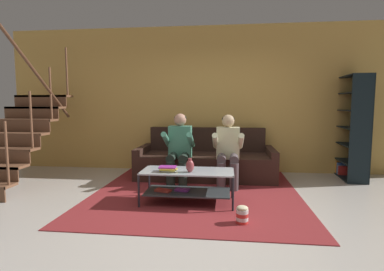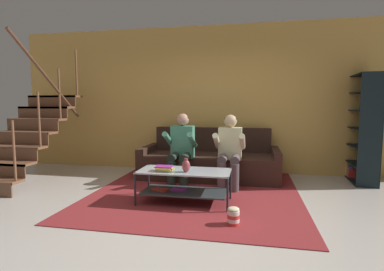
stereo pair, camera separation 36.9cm
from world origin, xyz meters
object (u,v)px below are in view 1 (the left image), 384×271
couch (206,162)px  coffee_table (187,181)px  person_seated_right (228,147)px  bookshelf (354,133)px  vase (190,166)px  person_seated_left (179,146)px  popcorn_tub (242,215)px  book_stack (168,169)px

couch → coffee_table: bearing=-95.7°
couch → person_seated_right: person_seated_right is taller
person_seated_right → bookshelf: (2.29, 0.83, 0.19)m
bookshelf → vase: bearing=-146.4°
vase → person_seated_left: bearing=106.7°
couch → person_seated_right: size_ratio=2.10×
coffee_table → popcorn_tub: bearing=-42.1°
coffee_table → vase: size_ratio=6.75×
popcorn_tub → book_stack: bearing=150.0°
popcorn_tub → person_seated_left: bearing=121.5°
person_seated_left → person_seated_right: (0.81, -0.00, -0.01)m
person_seated_right → book_stack: size_ratio=4.87×
person_seated_right → bookshelf: bookshelf is taller
person_seated_left → popcorn_tub: size_ratio=5.65×
person_seated_left → bookshelf: bookshelf is taller
vase → bookshelf: bookshelf is taller
couch → book_stack: (-0.39, -1.62, 0.20)m
bookshelf → popcorn_tub: 3.30m
couch → person_seated_left: size_ratio=2.08×
couch → book_stack: size_ratio=10.24×
couch → person_seated_left: (-0.40, -0.59, 0.36)m
couch → vase: couch is taller
couch → coffee_table: 1.53m
bookshelf → coffee_table: bearing=-148.2°
coffee_table → book_stack: size_ratio=5.14×
book_stack → vase: bearing=1.4°
popcorn_tub → coffee_table: bearing=137.9°
coffee_table → bookshelf: (2.84, 1.76, 0.54)m
person_seated_left → book_stack: 1.04m
coffee_table → person_seated_right: bearing=59.2°
couch → coffee_table: size_ratio=1.99×
coffee_table → bookshelf: size_ratio=0.67×
person_seated_right → book_stack: person_seated_right is taller
person_seated_left → popcorn_tub: (0.97, -1.58, -0.55)m
book_stack → person_seated_left: bearing=90.8°
person_seated_right → popcorn_tub: (0.16, -1.58, -0.54)m
vase → popcorn_tub: bearing=-40.1°
couch → person_seated_left: 0.80m
coffee_table → book_stack: book_stack is taller
couch → book_stack: 1.68m
bookshelf → popcorn_tub: (-2.12, -2.41, -0.73)m
person_seated_right → bookshelf: size_ratio=0.63×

